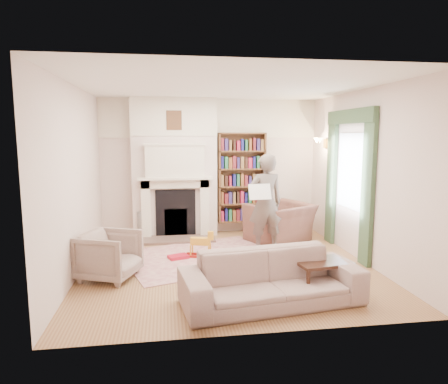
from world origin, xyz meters
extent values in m
plane|color=brown|center=(0.00, 0.00, 0.00)|extent=(4.50, 4.50, 0.00)
plane|color=white|center=(0.00, 0.00, 2.80)|extent=(4.50, 4.50, 0.00)
plane|color=silver|center=(0.00, 2.25, 1.40)|extent=(4.50, 0.00, 4.50)
plane|color=silver|center=(0.00, -2.25, 1.40)|extent=(4.50, 0.00, 4.50)
plane|color=silver|center=(-2.25, 0.00, 1.40)|extent=(0.00, 4.50, 4.50)
plane|color=silver|center=(2.25, 0.00, 1.40)|extent=(0.00, 4.50, 4.50)
cube|color=silver|center=(-0.75, 2.08, 1.40)|extent=(1.70, 0.35, 2.80)
cube|color=silver|center=(-0.75, 1.79, 1.22)|extent=(1.47, 0.24, 0.05)
cube|color=black|center=(-0.75, 1.88, 0.50)|extent=(0.80, 0.06, 0.96)
cube|color=silver|center=(-0.75, 1.81, 1.55)|extent=(1.15, 0.18, 0.62)
cube|color=brown|center=(0.65, 2.12, 1.18)|extent=(1.00, 0.24, 1.85)
cube|color=silver|center=(2.23, 0.40, 1.45)|extent=(0.02, 0.90, 1.30)
cube|color=#2F492F|center=(2.20, -0.30, 1.20)|extent=(0.07, 0.32, 2.40)
cube|color=#2F492F|center=(2.20, 1.10, 1.20)|extent=(0.07, 0.32, 2.40)
cube|color=#2F492F|center=(2.19, 0.40, 2.38)|extent=(0.09, 1.70, 0.24)
cube|color=beige|center=(-0.36, 0.46, 0.01)|extent=(2.93, 2.56, 0.01)
imported|color=#502F2B|center=(1.26, 1.30, 0.37)|extent=(1.47, 1.41, 0.74)
imported|color=#BBB19A|center=(-1.76, -0.34, 0.35)|extent=(0.98, 0.97, 0.69)
imported|color=#A49887|center=(0.33, -1.53, 0.32)|extent=(2.30, 1.15, 0.64)
imported|color=#5D514A|center=(0.81, 0.70, 0.87)|extent=(0.68, 0.49, 1.74)
cube|color=white|center=(0.66, 0.50, 1.10)|extent=(0.40, 0.16, 0.26)
cylinder|color=#9A9CA1|center=(-1.40, 1.90, 0.28)|extent=(0.29, 0.29, 0.55)
cube|color=#D1DD4E|center=(-0.59, -0.37, 0.03)|extent=(0.37, 0.37, 0.03)
cube|color=#B6142A|center=(-0.75, 0.43, 0.04)|extent=(0.38, 0.31, 0.05)
cube|color=red|center=(0.45, -0.36, 0.02)|extent=(0.30, 0.28, 0.02)
cube|color=red|center=(0.32, -0.16, 0.02)|extent=(0.25, 0.19, 0.02)
camera|label=1|loc=(-0.93, -6.09, 2.08)|focal=32.00mm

